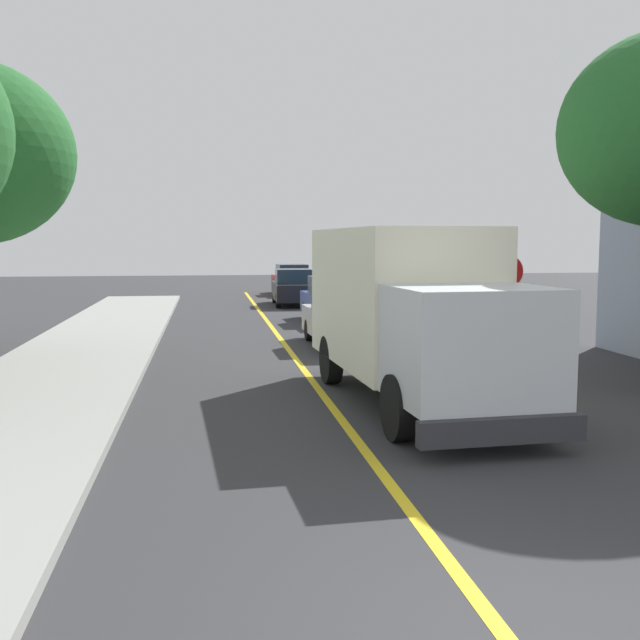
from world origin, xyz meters
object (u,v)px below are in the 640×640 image
object	(u,v)px
box_truck	(411,307)
parked_car_furthest	(292,280)
parked_car_mid	(334,301)
parked_car_far	(293,288)
stop_sign	(507,288)
parked_car_near	(345,318)

from	to	relation	value
box_truck	parked_car_furthest	size ratio (longest dim) A/B	1.64
parked_car_mid	parked_car_far	xyz separation A→B (m)	(-0.62, 7.40, 0.00)
parked_car_far	stop_sign	bearing A→B (deg)	-80.10
parked_car_near	stop_sign	size ratio (longest dim) A/B	1.68
parked_car_mid	parked_car_furthest	xyz separation A→B (m)	(0.11, 14.24, 0.00)
parked_car_near	stop_sign	world-z (taller)	stop_sign
stop_sign	parked_car_near	bearing A→B (deg)	129.51
box_truck	parked_car_near	bearing A→B (deg)	88.96
parked_car_mid	stop_sign	bearing A→B (deg)	-76.45
parked_car_far	parked_car_furthest	distance (m)	6.87
parked_car_mid	parked_car_near	bearing A→B (deg)	-96.90
parked_car_far	stop_sign	distance (m)	17.74
box_truck	parked_car_near	distance (m)	7.30
parked_car_near	parked_car_furthest	world-z (taller)	same
box_truck	parked_car_mid	world-z (taller)	box_truck
parked_car_near	box_truck	bearing A→B (deg)	-91.04
parked_car_mid	box_truck	bearing A→B (deg)	-93.75
parked_car_far	parked_car_near	bearing A→B (deg)	-90.53
box_truck	parked_car_far	world-z (taller)	box_truck
parked_car_far	stop_sign	size ratio (longest dim) A/B	1.68
box_truck	stop_sign	distance (m)	4.73
stop_sign	parked_car_mid	bearing A→B (deg)	103.55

